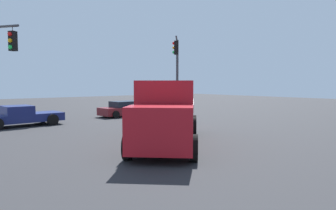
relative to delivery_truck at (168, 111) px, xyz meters
name	(u,v)px	position (x,y,z in m)	size (l,w,h in m)	color
ground_plane	(165,142)	(0.21, 0.04, -1.55)	(100.00, 100.00, 0.00)	#2B2B2D
delivery_truck	(168,111)	(0.00, 0.00, 0.00)	(7.76, 7.69, 2.98)	#AD141E
traffic_light_primary	(177,67)	(6.42, -6.20, 2.54)	(2.73, 2.54, 6.31)	#38383D
pickup_navy	(21,115)	(10.66, 4.00, -0.82)	(2.40, 5.27, 1.38)	navy
sedan_maroon	(124,109)	(11.59, -4.65, -0.92)	(2.21, 4.38, 1.31)	maroon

